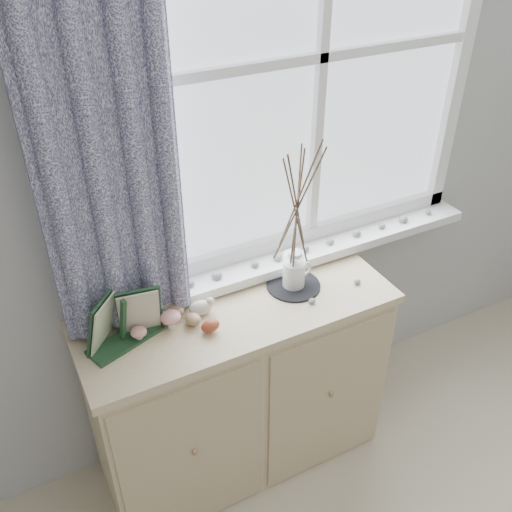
# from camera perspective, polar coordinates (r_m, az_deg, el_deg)

# --- Properties ---
(sideboard) EXTENTS (1.20, 0.45, 0.85)m
(sideboard) POSITION_cam_1_polar(r_m,az_deg,el_deg) (2.41, -1.59, -13.10)
(sideboard) COLOR beige
(sideboard) RESTS_ON ground
(botanical_book) EXTENTS (0.33, 0.22, 0.21)m
(botanical_book) POSITION_cam_1_polar(r_m,az_deg,el_deg) (1.94, -13.05, -6.54)
(botanical_book) COLOR #1E3F25
(botanical_book) RESTS_ON sideboard
(toadstool_cluster) EXTENTS (0.19, 0.16, 0.10)m
(toadstool_cluster) POSITION_cam_1_polar(r_m,az_deg,el_deg) (2.04, -10.43, -5.51)
(toadstool_cluster) COLOR silver
(toadstool_cluster) RESTS_ON sideboard
(wooden_eggs) EXTENTS (0.13, 0.17, 0.07)m
(wooden_eggs) POSITION_cam_1_polar(r_m,az_deg,el_deg) (2.04, -6.34, -6.24)
(wooden_eggs) COLOR tan
(wooden_eggs) RESTS_ON sideboard
(songbird_figurine) EXTENTS (0.13, 0.07, 0.06)m
(songbird_figurine) POSITION_cam_1_polar(r_m,az_deg,el_deg) (2.08, -5.57, -5.11)
(songbird_figurine) COLOR silver
(songbird_figurine) RESTS_ON sideboard
(crocheted_doily) EXTENTS (0.21, 0.21, 0.01)m
(crocheted_doily) POSITION_cam_1_polar(r_m,az_deg,el_deg) (2.22, 3.76, -2.95)
(crocheted_doily) COLOR black
(crocheted_doily) RESTS_ON sideboard
(twig_pitcher) EXTENTS (0.24, 0.24, 0.65)m
(twig_pitcher) POSITION_cam_1_polar(r_m,az_deg,el_deg) (2.02, 4.15, 5.40)
(twig_pitcher) COLOR silver
(twig_pitcher) RESTS_ON crocheted_doily
(sideboard_pebbles) EXTENTS (0.33, 0.22, 0.02)m
(sideboard_pebbles) POSITION_cam_1_polar(r_m,az_deg,el_deg) (2.22, 5.31, -2.80)
(sideboard_pebbles) COLOR #99999C
(sideboard_pebbles) RESTS_ON sideboard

